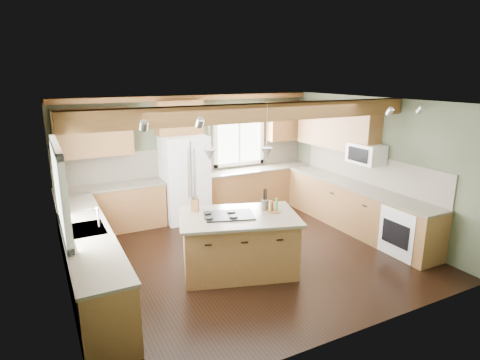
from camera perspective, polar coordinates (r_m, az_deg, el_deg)
floor at (r=7.03m, az=0.69°, el=-10.59°), size 5.60×5.60×0.00m
ceiling at (r=6.36m, az=0.76°, el=11.08°), size 5.60×5.60×0.00m
wall_back at (r=8.80m, az=-6.95°, el=3.50°), size 5.60×0.00×5.60m
wall_left at (r=5.86m, az=-24.29°, el=-3.57°), size 0.00×5.00×5.00m
wall_right at (r=8.23m, az=18.22°, el=2.06°), size 0.00×5.00×5.00m
ceiling_beam at (r=5.98m, az=2.77°, el=9.57°), size 5.55×0.26×0.26m
soffit_trim at (r=8.55m, az=-6.98°, el=11.55°), size 5.55×0.20×0.10m
backsplash_back at (r=8.80m, az=-6.90°, el=2.91°), size 5.58×0.03×0.58m
backsplash_right at (r=8.27m, az=17.85°, el=1.51°), size 0.03×3.70×0.58m
base_cab_back_left at (r=8.30m, az=-17.69°, el=-3.96°), size 2.02×0.60×0.88m
counter_back_left at (r=8.17m, az=-17.94°, el=-0.91°), size 2.06×0.64×0.04m
base_cab_back_right at (r=9.35m, az=2.44°, el=-1.14°), size 2.62×0.60×0.88m
counter_back_right at (r=9.24m, az=2.47°, el=1.60°), size 2.66×0.64×0.04m
base_cab_left at (r=6.23m, az=-20.68°, el=-10.63°), size 0.60×3.70×0.88m
counter_left at (r=6.05m, az=-21.07°, el=-6.69°), size 0.64×3.74×0.04m
base_cab_right at (r=8.28m, az=16.02°, el=-3.87°), size 0.60×3.70×0.88m
counter_right at (r=8.15m, az=16.25°, el=-0.81°), size 0.64×3.74×0.04m
upper_cab_back_left at (r=8.06m, az=-20.10°, el=6.34°), size 1.40×0.35×0.90m
upper_cab_over_fridge at (r=8.41m, az=-8.65°, el=8.77°), size 0.96×0.35×0.70m
upper_cab_right at (r=8.65m, az=13.50°, el=7.37°), size 0.35×2.20×0.90m
upper_cab_back_corner at (r=9.58m, az=6.42°, el=8.38°), size 0.90×0.35×0.90m
window_left at (r=5.84m, az=-24.38°, el=-1.08°), size 0.04×1.60×1.05m
window_back at (r=9.19m, az=-0.20°, el=5.68°), size 1.10×0.04×1.00m
sink at (r=6.05m, az=-21.08°, el=-6.64°), size 0.50×0.65×0.03m
faucet at (r=6.02m, az=-19.51°, el=-5.13°), size 0.02×0.02×0.28m
dishwasher at (r=5.09m, az=-18.63°, el=-16.62°), size 0.60×0.60×0.84m
oven at (r=7.45m, az=22.80°, el=-6.68°), size 0.60×0.72×0.84m
microwave at (r=7.99m, az=17.50°, el=3.59°), size 0.40×0.70×0.38m
pendant_left at (r=5.85m, az=-4.32°, el=3.58°), size 0.18×0.18×0.16m
pendant_right at (r=5.99m, az=3.79°, el=3.85°), size 0.18×0.18×0.16m
refrigerator at (r=8.44m, az=-7.87°, el=0.19°), size 0.90×0.74×1.80m
island at (r=6.34m, az=-0.21°, el=-9.14°), size 1.93×1.50×0.88m
island_top at (r=6.17m, az=-0.21°, el=-5.24°), size 2.07×1.64×0.04m
cooktop at (r=6.14m, az=-1.52°, el=-5.05°), size 0.85×0.69×0.02m
knife_block at (r=6.35m, az=-6.42°, el=-3.61°), size 0.15×0.14×0.20m
utensil_crock at (r=6.40m, az=3.57°, el=-3.57°), size 0.15×0.15×0.16m
bottle_tray at (r=6.32m, az=4.85°, el=-3.61°), size 0.23×0.23×0.20m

